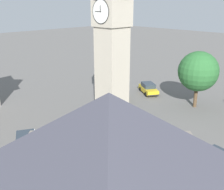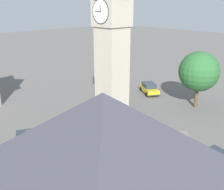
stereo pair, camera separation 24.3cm
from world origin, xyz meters
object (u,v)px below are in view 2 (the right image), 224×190
at_px(car_red_corner, 93,156).
at_px(pedestrian, 127,86).
at_px(clock_tower, 112,21).
at_px(car_black_far, 26,141).
at_px(road_sign, 68,127).
at_px(car_blue_kerb, 119,96).
at_px(car_white_side, 149,88).
at_px(tree, 199,72).
at_px(car_silver_kerb, 217,161).

relative_size(car_red_corner, pedestrian, 2.51).
xyz_separation_m(clock_tower, car_black_far, (2.36, 8.59, -10.29)).
height_order(pedestrian, road_sign, road_sign).
bearing_deg(clock_tower, pedestrian, -54.81).
xyz_separation_m(car_blue_kerb, car_black_far, (-2.85, 14.93, 0.00)).
relative_size(car_red_corner, car_black_far, 0.96).
distance_m(car_red_corner, car_black_far, 6.74).
xyz_separation_m(car_red_corner, car_black_far, (6.17, 2.73, 0.00)).
distance_m(car_white_side, tree, 8.49).
bearing_deg(car_blue_kerb, car_silver_kerb, 161.28).
height_order(car_red_corner, pedestrian, pedestrian).
bearing_deg(clock_tower, car_silver_kerb, -175.97).
bearing_deg(car_black_far, pedestrian, -76.10).
bearing_deg(clock_tower, car_white_side, -69.30).
bearing_deg(car_white_side, clock_tower, 110.70).
relative_size(car_white_side, road_sign, 1.57).
bearing_deg(clock_tower, tree, -104.40).
xyz_separation_m(car_black_far, tree, (-5.40, -20.44, 3.88)).
height_order(car_silver_kerb, car_white_side, same).
relative_size(car_red_corner, road_sign, 1.52).
distance_m(clock_tower, tree, 13.80).
bearing_deg(car_red_corner, car_white_side, -64.94).
relative_size(car_silver_kerb, road_sign, 1.56).
height_order(car_red_corner, road_sign, road_sign).
bearing_deg(road_sign, car_white_side, -76.09).
relative_size(clock_tower, car_black_far, 4.27).
distance_m(car_black_far, road_sign, 3.99).
xyz_separation_m(clock_tower, road_sign, (0.21, 5.42, -9.15)).
xyz_separation_m(car_red_corner, car_white_side, (8.32, -17.80, 0.00)).
bearing_deg(clock_tower, car_blue_kerb, -50.58).
relative_size(car_silver_kerb, car_white_side, 0.99).
bearing_deg(pedestrian, road_sign, 113.74).
height_order(clock_tower, car_silver_kerb, clock_tower).
distance_m(car_black_far, tree, 21.49).
bearing_deg(car_silver_kerb, tree, -53.69).
bearing_deg(pedestrian, clock_tower, 125.19).
height_order(clock_tower, car_white_side, clock_tower).
bearing_deg(tree, clock_tower, 75.60).
bearing_deg(road_sign, tree, -100.67).
distance_m(car_white_side, car_black_far, 20.64).
bearing_deg(car_black_far, car_white_side, -84.01).
height_order(clock_tower, car_red_corner, clock_tower).
bearing_deg(clock_tower, car_red_corner, 123.01).
distance_m(pedestrian, road_sign, 16.64).
distance_m(car_silver_kerb, road_sign, 13.01).
bearing_deg(car_white_side, road_sign, 103.91).
bearing_deg(car_black_far, car_blue_kerb, -79.19).
relative_size(clock_tower, car_white_side, 4.31).
relative_size(car_blue_kerb, car_black_far, 0.96).
xyz_separation_m(car_blue_kerb, road_sign, (-4.99, 11.75, 1.14)).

